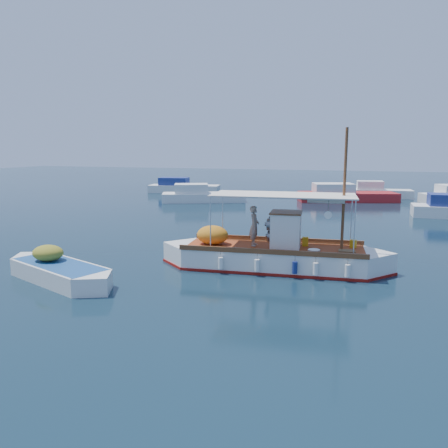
% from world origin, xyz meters
% --- Properties ---
extents(ground, '(160.00, 160.00, 0.00)m').
position_xyz_m(ground, '(0.00, 0.00, 0.00)').
color(ground, black).
rests_on(ground, ground).
extents(fishing_caique, '(9.17, 3.11, 5.62)m').
position_xyz_m(fishing_caique, '(0.39, 0.25, 0.49)').
color(fishing_caique, white).
rests_on(fishing_caique, ground).
extents(dinghy, '(5.29, 2.92, 1.38)m').
position_xyz_m(dinghy, '(-6.49, -3.85, 0.29)').
color(dinghy, white).
rests_on(dinghy, ground).
extents(bg_boat_nw, '(7.54, 5.05, 1.80)m').
position_xyz_m(bg_boat_nw, '(-10.24, 19.40, 0.49)').
color(bg_boat_nw, silver).
rests_on(bg_boat_nw, ground).
extents(bg_boat_n, '(8.96, 5.27, 1.80)m').
position_xyz_m(bg_boat_n, '(1.71, 23.95, 0.49)').
color(bg_boat_n, '#A91C1E').
rests_on(bg_boat_n, ground).
extents(bg_boat_far_w, '(7.74, 3.62, 1.80)m').
position_xyz_m(bg_boat_far_w, '(-15.22, 26.50, 0.49)').
color(bg_boat_far_w, silver).
rests_on(bg_boat_far_w, ground).
extents(bg_boat_far_n, '(6.09, 2.62, 1.80)m').
position_xyz_m(bg_boat_far_n, '(4.53, 27.82, 0.49)').
color(bg_boat_far_n, silver).
rests_on(bg_boat_far_n, ground).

